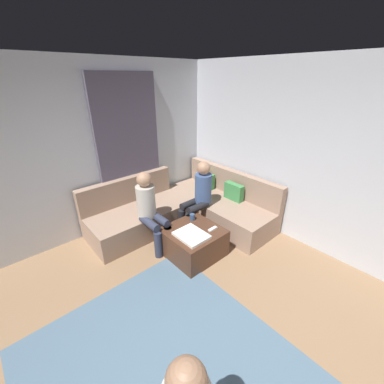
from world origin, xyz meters
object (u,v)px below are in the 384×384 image
object	(u,v)px
coffee_mug	(192,217)
person_on_couch_back	(199,194)
game_remote	(213,229)
person_on_couch_side	(150,208)
ottoman	(193,242)
sectional_couch	(186,209)

from	to	relation	value
coffee_mug	person_on_couch_back	distance (m)	0.47
game_remote	person_on_couch_side	world-z (taller)	person_on_couch_side
ottoman	person_on_couch_side	distance (m)	0.81
sectional_couch	person_on_couch_side	distance (m)	0.91
sectional_couch	person_on_couch_side	world-z (taller)	person_on_couch_side
coffee_mug	person_on_couch_back	world-z (taller)	person_on_couch_back
ottoman	game_remote	distance (m)	0.36
sectional_couch	ottoman	bearing A→B (deg)	-33.19
ottoman	person_on_couch_back	bearing A→B (deg)	130.36
person_on_couch_side	ottoman	bearing A→B (deg)	119.07
sectional_couch	person_on_couch_side	size ratio (longest dim) A/B	2.12
person_on_couch_back	person_on_couch_side	size ratio (longest dim) A/B	1.00
ottoman	sectional_couch	bearing A→B (deg)	146.81
ottoman	person_on_couch_side	world-z (taller)	person_on_couch_side
person_on_couch_side	game_remote	bearing A→B (deg)	125.41
game_remote	coffee_mug	bearing A→B (deg)	-174.29
person_on_couch_back	sectional_couch	bearing A→B (deg)	11.03
ottoman	person_on_couch_side	bearing A→B (deg)	-150.93
game_remote	person_on_couch_side	bearing A→B (deg)	-144.59
coffee_mug	game_remote	bearing A→B (deg)	5.71
ottoman	game_remote	bearing A→B (deg)	50.71
ottoman	coffee_mug	world-z (taller)	coffee_mug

